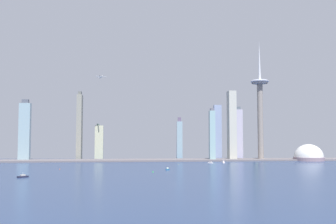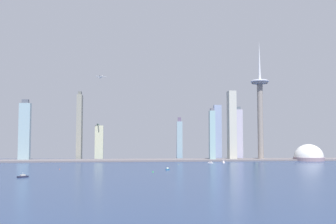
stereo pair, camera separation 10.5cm
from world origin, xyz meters
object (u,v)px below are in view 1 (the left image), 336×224
skyscraper_2 (259,134)px  channel_buoy_1 (153,172)px  skyscraper_4 (212,135)px  boat_4 (23,176)px  stadium_dome (309,157)px  skyscraper_8 (179,139)px  boat_0 (223,162)px  observation_tower (260,101)px  channel_buoy_2 (60,169)px  skyscraper_0 (232,125)px  skyscraper_1 (218,132)px  skyscraper_3 (25,131)px  skyscraper_5 (238,134)px  skyscraper_6 (79,127)px  boat_1 (210,163)px  skyscraper_7 (99,142)px  channel_buoy_0 (178,164)px  boat_2 (167,169)px  airplane (101,77)px

skyscraper_2 → channel_buoy_1: size_ratio=58.74×
skyscraper_4 → boat_4: 501.76m
stadium_dome → skyscraper_4: bearing=174.6°
skyscraper_8 → boat_0: 189.10m
observation_tower → skyscraper_8: bearing=158.4°
observation_tower → channel_buoy_2: observation_tower is taller
skyscraper_0 → skyscraper_1: size_ratio=1.23×
skyscraper_1 → skyscraper_3: size_ratio=0.94×
skyscraper_3 → skyscraper_5: skyscraper_3 is taller
skyscraper_3 → boat_4: size_ratio=9.81×
skyscraper_2 → channel_buoy_1: 489.08m
boat_0 → skyscraper_3: bearing=-99.4°
stadium_dome → skyscraper_8: skyscraper_8 is taller
skyscraper_6 → boat_1: (311.30, -148.82, -83.56)m
skyscraper_7 → channel_buoy_0: bearing=-50.8°
skyscraper_5 → skyscraper_8: size_ratio=1.25×
observation_tower → skyscraper_2: (22.49, 80.47, -82.34)m
boat_2 → skyscraper_6: bearing=110.0°
boat_4 → channel_buoy_2: 133.38m
skyscraper_8 → channel_buoy_2: (-253.27, -302.35, -51.01)m
skyscraper_3 → skyscraper_4: skyscraper_3 is taller
boat_0 → airplane: size_ratio=0.46×
boat_0 → skyscraper_6: bearing=-109.3°
boat_0 → channel_buoy_1: boat_0 is taller
skyscraper_1 → boat_2: (-157.00, -298.86, -69.28)m
skyscraper_3 → skyscraper_8: 391.84m
stadium_dome → boat_2: size_ratio=10.98×
stadium_dome → skyscraper_0: skyscraper_0 is taller
skyscraper_3 → boat_0: 484.89m
stadium_dome → skyscraper_8: bearing=161.5°
airplane → skyscraper_2: bearing=79.4°
channel_buoy_2 → airplane: size_ratio=0.06×
stadium_dome → channel_buoy_0: stadium_dome is taller
skyscraper_0 → skyscraper_7: (-340.06, 92.32, -42.04)m
skyscraper_2 → boat_4: (-499.90, -435.45, -64.90)m
skyscraper_0 → channel_buoy_0: size_ratio=94.83×
stadium_dome → skyscraper_3: size_ratio=0.49×
skyscraper_3 → airplane: size_ratio=5.28×
skyscraper_8 → channel_buoy_2: 397.70m
observation_tower → skyscraper_5: size_ratio=2.19×
channel_buoy_0 → skyscraper_5: bearing=46.0°
boat_1 → skyscraper_8: bearing=155.6°
boat_1 → channel_buoy_0: size_ratio=6.50×
skyscraper_1 → airplane: 331.92m
skyscraper_8 → boat_4: (-279.91, -433.04, -50.30)m
skyscraper_1 → boat_0: (-15.99, -130.11, -69.19)m
skyscraper_0 → boat_2: (-185.73, -262.66, -85.70)m
stadium_dome → channel_buoy_2: 597.21m
skyscraper_8 → channel_buoy_0: size_ratio=60.13×
skyscraper_2 → observation_tower: bearing=-105.6°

